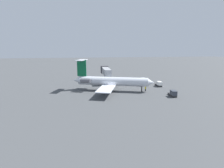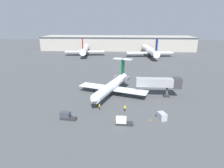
{
  "view_description": "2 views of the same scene",
  "coord_description": "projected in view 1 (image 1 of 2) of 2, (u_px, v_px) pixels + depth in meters",
  "views": [
    {
      "loc": [
        -55.65,
        9.27,
        14.47
      ],
      "look_at": [
        -0.1,
        0.01,
        2.73
      ],
      "focal_mm": 28.38,
      "sensor_mm": 36.0,
      "label": 1
    },
    {
      "loc": [
        5.57,
        -58.37,
        23.07
      ],
      "look_at": [
        1.88,
        1.35,
        3.32
      ],
      "focal_mm": 30.48,
      "sensor_mm": 36.0,
      "label": 2
    }
  ],
  "objects": [
    {
      "name": "regional_jet",
      "position": [
        110.0,
        81.0,
        59.49
      ],
      "size": [
        23.28,
        26.86,
        10.31
      ],
      "color": "silver",
      "rests_on": "ground_plane"
    },
    {
      "name": "cargo_container_uld",
      "position": [
        142.0,
        80.0,
        75.28
      ],
      "size": [
        2.28,
        2.8,
        1.72
      ],
      "color": "#999EA8",
      "rests_on": "ground_plane"
    },
    {
      "name": "ground_plane",
      "position": [
        112.0,
        92.0,
        58.19
      ],
      "size": [
        400.0,
        400.0,
        0.1
      ],
      "primitive_type": "cube",
      "color": "#424447"
    },
    {
      "name": "baggage_tug_lead",
      "position": [
        159.0,
        84.0,
        66.47
      ],
      "size": [
        4.04,
        1.53,
        1.9
      ],
      "color": "#262628",
      "rests_on": "ground_plane"
    },
    {
      "name": "traffic_cone_near",
      "position": [
        147.0,
        82.0,
        72.71
      ],
      "size": [
        0.36,
        0.36,
        0.55
      ],
      "color": "orange",
      "rests_on": "ground_plane"
    },
    {
      "name": "baggage_tug_trailing",
      "position": [
        173.0,
        94.0,
        52.85
      ],
      "size": [
        4.14,
        1.88,
        1.9
      ],
      "color": "#262628",
      "rests_on": "ground_plane"
    },
    {
      "name": "ground_crew_marshaller",
      "position": [
        145.0,
        89.0,
        59.06
      ],
      "size": [
        0.37,
        0.46,
        1.69
      ],
      "color": "black",
      "rests_on": "ground_plane"
    },
    {
      "name": "ground_crew_loader",
      "position": [
        140.0,
        84.0,
        65.86
      ],
      "size": [
        0.41,
        0.27,
        1.69
      ],
      "color": "black",
      "rests_on": "ground_plane"
    },
    {
      "name": "jet_bridge",
      "position": [
        106.0,
        71.0,
        74.38
      ],
      "size": [
        14.06,
        3.22,
        6.3
      ],
      "color": "gray",
      "rests_on": "ground_plane"
    }
  ]
}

